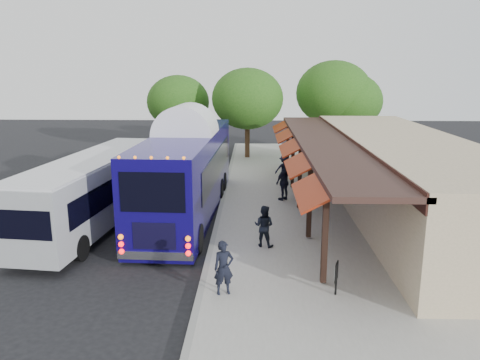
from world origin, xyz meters
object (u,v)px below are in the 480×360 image
(ped_d, at_px, (284,169))
(ped_c, at_px, (284,182))
(ped_a, at_px, (224,268))
(city_bus, at_px, (96,187))
(sign_board, at_px, (336,273))
(ped_b, at_px, (264,226))
(coach_bus, at_px, (187,168))

(ped_d, bearing_deg, ped_c, 95.98)
(ped_a, xyz_separation_m, ped_d, (2.64, 13.87, 0.02))
(city_bus, relative_size, ped_a, 6.99)
(city_bus, height_order, ped_c, city_bus)
(ped_a, xyz_separation_m, sign_board, (3.29, 0.02, -0.14))
(city_bus, relative_size, sign_board, 11.38)
(city_bus, bearing_deg, ped_b, -15.08)
(ped_a, height_order, ped_b, ped_a)
(coach_bus, bearing_deg, sign_board, -54.23)
(sign_board, bearing_deg, ped_c, 113.38)
(coach_bus, xyz_separation_m, sign_board, (5.50, -8.34, -1.35))
(city_bus, distance_m, sign_board, 11.39)
(ped_d, height_order, sign_board, ped_d)
(ped_a, bearing_deg, coach_bus, 88.02)
(ped_a, bearing_deg, ped_d, 62.42)
(coach_bus, relative_size, ped_a, 7.85)
(city_bus, xyz_separation_m, ped_c, (8.34, 3.59, -0.56))
(ped_a, distance_m, ped_d, 14.12)
(coach_bus, bearing_deg, ped_a, -72.81)
(coach_bus, distance_m, sign_board, 10.07)
(ped_b, height_order, ped_d, ped_d)
(ped_d, bearing_deg, coach_bus, 58.36)
(ped_b, bearing_deg, city_bus, -0.59)
(coach_bus, relative_size, ped_d, 7.69)
(ped_b, bearing_deg, ped_c, -79.68)
(coach_bus, height_order, ped_d, coach_bus)
(ped_b, relative_size, sign_board, 1.58)
(ped_a, relative_size, ped_c, 0.85)
(ped_c, bearing_deg, city_bus, -20.69)
(sign_board, bearing_deg, ped_d, 111.13)
(city_bus, bearing_deg, ped_d, 46.19)
(ped_c, bearing_deg, ped_a, 32.80)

